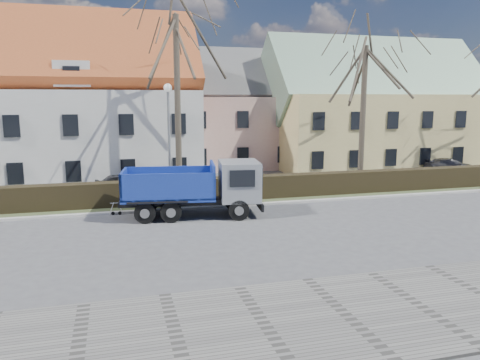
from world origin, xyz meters
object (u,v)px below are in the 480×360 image
object	(u,v)px
dump_truck	(188,189)
parked_car_a	(124,183)
streetlight	(169,143)
cart_frame	(112,208)
parked_car_b	(450,166)

from	to	relation	value
dump_truck	parked_car_a	bearing A→B (deg)	120.42
streetlight	cart_frame	xyz separation A→B (m)	(-3.21, -2.60, -2.93)
streetlight	parked_car_b	world-z (taller)	streetlight
parked_car_b	streetlight	bearing A→B (deg)	109.34
streetlight	parked_car_a	distance (m)	4.76
dump_truck	cart_frame	world-z (taller)	dump_truck
dump_truck	parked_car_b	xyz separation A→B (m)	(21.58, 8.09, -0.80)
dump_truck	streetlight	distance (m)	4.30
dump_truck	parked_car_b	bearing A→B (deg)	28.58
cart_frame	parked_car_b	bearing A→B (deg)	15.23
parked_car_a	parked_car_b	distance (m)	24.46
streetlight	cart_frame	distance (m)	5.06
cart_frame	dump_truck	bearing A→B (deg)	-19.06
parked_car_b	cart_frame	bearing A→B (deg)	113.60
cart_frame	parked_car_a	distance (m)	5.71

